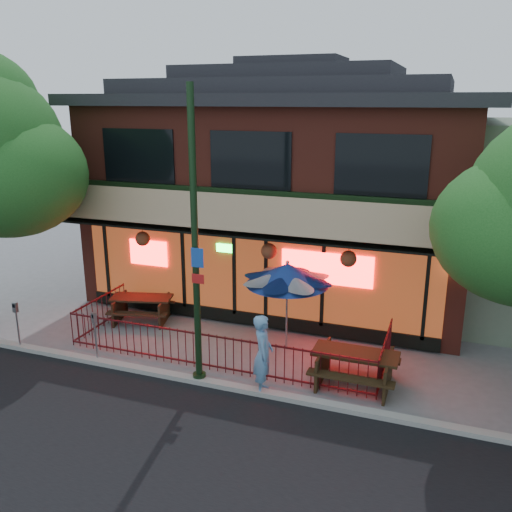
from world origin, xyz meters
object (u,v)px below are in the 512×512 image
(street_light, at_px, (196,258))
(parking_meter_far, at_px, (17,318))
(picnic_table_left, at_px, (142,305))
(picnic_table_right, at_px, (355,364))
(parking_meter_near, at_px, (95,329))
(patio_umbrella, at_px, (287,274))
(pedestrian, at_px, (263,354))

(street_light, relative_size, parking_meter_far, 5.15)
(street_light, distance_m, parking_meter_far, 5.89)
(picnic_table_left, relative_size, picnic_table_right, 1.06)
(street_light, height_order, parking_meter_near, street_light)
(street_light, xyz_separation_m, parking_meter_far, (-5.45, -0.08, -2.23))
(patio_umbrella, relative_size, parking_meter_near, 1.85)
(picnic_table_left, bearing_deg, parking_meter_near, -82.99)
(picnic_table_right, bearing_deg, parking_meter_far, -172.57)
(street_light, distance_m, picnic_table_right, 4.56)
(picnic_table_left, height_order, pedestrian, pedestrian)
(picnic_table_right, xyz_separation_m, parking_meter_near, (-6.56, -1.10, 0.37))
(street_light, bearing_deg, pedestrian, 1.86)
(pedestrian, bearing_deg, patio_umbrella, -14.45)
(patio_umbrella, relative_size, pedestrian, 1.31)
(street_light, height_order, parking_meter_far, street_light)
(picnic_table_right, bearing_deg, patio_umbrella, 147.85)
(street_light, xyz_separation_m, picnic_table_left, (-3.31, 2.80, -2.63))
(street_light, xyz_separation_m, parking_meter_near, (-2.96, 0.00, -2.22))
(picnic_table_right, height_order, parking_meter_far, parking_meter_far)
(street_light, relative_size, pedestrian, 3.61)
(parking_meter_near, relative_size, parking_meter_far, 1.01)
(picnic_table_left, height_order, patio_umbrella, patio_umbrella)
(pedestrian, height_order, parking_meter_near, pedestrian)
(street_light, distance_m, picnic_table_left, 5.07)
(pedestrian, xyz_separation_m, parking_meter_near, (-4.59, -0.05, -0.04))
(pedestrian, bearing_deg, parking_meter_near, 72.46)
(picnic_table_right, relative_size, pedestrian, 1.04)
(street_light, distance_m, patio_umbrella, 3.01)
(picnic_table_left, xyz_separation_m, pedestrian, (4.94, -2.75, 0.45))
(street_light, xyz_separation_m, picnic_table_right, (3.60, 1.10, -2.58))
(parking_meter_far, bearing_deg, picnic_table_left, 53.40)
(pedestrian, relative_size, parking_meter_near, 1.41)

